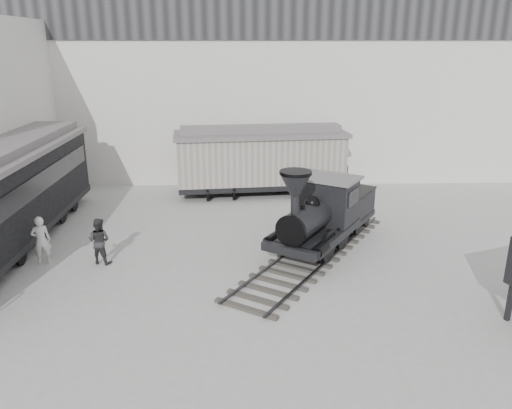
{
  "coord_description": "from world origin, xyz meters",
  "views": [
    {
      "loc": [
        -0.69,
        -14.21,
        7.84
      ],
      "look_at": [
        -0.22,
        3.81,
        2.0
      ],
      "focal_mm": 35.0,
      "sensor_mm": 36.0,
      "label": 1
    }
  ],
  "objects_px": {
    "boxcar": "(261,159)",
    "visitor_a": "(41,240)",
    "visitor_b": "(99,241)",
    "passenger_coach": "(1,198)",
    "locomotive": "(322,217)"
  },
  "relations": [
    {
      "from": "visitor_a",
      "to": "visitor_b",
      "type": "xyz_separation_m",
      "value": [
        2.13,
        -0.02,
        -0.04
      ]
    },
    {
      "from": "visitor_a",
      "to": "passenger_coach",
      "type": "bearing_deg",
      "value": -57.97
    },
    {
      "from": "locomotive",
      "to": "visitor_a",
      "type": "bearing_deg",
      "value": -141.67
    },
    {
      "from": "visitor_b",
      "to": "passenger_coach",
      "type": "bearing_deg",
      "value": -5.94
    },
    {
      "from": "boxcar",
      "to": "visitor_a",
      "type": "height_order",
      "value": "boxcar"
    },
    {
      "from": "visitor_a",
      "to": "visitor_b",
      "type": "distance_m",
      "value": 2.13
    },
    {
      "from": "boxcar",
      "to": "visitor_b",
      "type": "distance_m",
      "value": 10.93
    },
    {
      "from": "passenger_coach",
      "to": "boxcar",
      "type": "bearing_deg",
      "value": 35.29
    },
    {
      "from": "boxcar",
      "to": "visitor_a",
      "type": "xyz_separation_m",
      "value": [
        -8.43,
        -8.85,
        -1.03
      ]
    },
    {
      "from": "boxcar",
      "to": "visitor_a",
      "type": "distance_m",
      "value": 12.27
    },
    {
      "from": "boxcar",
      "to": "visitor_a",
      "type": "relative_size",
      "value": 5.07
    },
    {
      "from": "boxcar",
      "to": "visitor_a",
      "type": "bearing_deg",
      "value": -139.64
    },
    {
      "from": "boxcar",
      "to": "visitor_b",
      "type": "xyz_separation_m",
      "value": [
        -6.29,
        -8.87,
        -1.07
      ]
    },
    {
      "from": "visitor_a",
      "to": "visitor_b",
      "type": "height_order",
      "value": "visitor_a"
    },
    {
      "from": "passenger_coach",
      "to": "visitor_a",
      "type": "distance_m",
      "value": 2.68
    }
  ]
}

